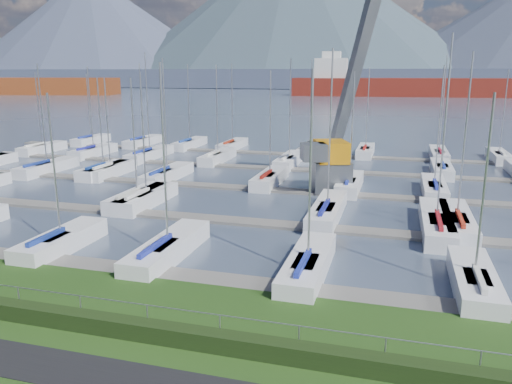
% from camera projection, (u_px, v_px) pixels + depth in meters
% --- Properties ---
extents(path, '(160.00, 2.00, 0.04)m').
position_uv_depth(path, '(133.00, 381.00, 16.52)').
color(path, black).
rests_on(path, grass).
extents(water, '(800.00, 540.00, 0.20)m').
position_uv_depth(water, '(384.00, 93.00, 262.61)').
color(water, '#465166').
extents(hedge, '(80.00, 0.70, 0.70)m').
position_uv_depth(hedge, '(167.00, 334.00, 18.87)').
color(hedge, black).
rests_on(hedge, grass).
extents(fence, '(80.00, 0.04, 0.04)m').
position_uv_depth(fence, '(170.00, 308.00, 19.05)').
color(fence, '#93959B').
rests_on(fence, grass).
extents(foothill, '(900.00, 80.00, 12.00)m').
position_uv_depth(foothill, '(388.00, 79.00, 326.59)').
color(foothill, '#4A536C').
rests_on(foothill, water).
extents(mountains, '(1190.00, 360.00, 115.00)m').
position_uv_depth(mountains, '(404.00, 23.00, 384.93)').
color(mountains, '#475868').
rests_on(mountains, water).
extents(docks, '(90.00, 41.60, 0.25)m').
position_uv_depth(docks, '(300.00, 192.00, 43.70)').
color(docks, slate).
rests_on(docks, water).
extents(crane, '(7.55, 12.98, 22.35)m').
position_uv_depth(crane, '(339.00, 127.00, 43.81)').
color(crane, slate).
rests_on(crane, water).
extents(cargo_ship_west, '(82.89, 36.05, 21.50)m').
position_uv_depth(cargo_ship_west, '(22.00, 86.00, 236.32)').
color(cargo_ship_west, brown).
rests_on(cargo_ship_west, water).
extents(cargo_ship_mid, '(111.23, 24.43, 21.50)m').
position_uv_depth(cargo_ship_mid, '(409.00, 88.00, 218.33)').
color(cargo_ship_mid, maroon).
rests_on(cargo_ship_mid, water).
extents(sailboat_fleet, '(75.23, 49.38, 13.41)m').
position_uv_depth(sailboat_fleet, '(272.00, 124.00, 46.11)').
color(sailboat_fleet, maroon).
rests_on(sailboat_fleet, water).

